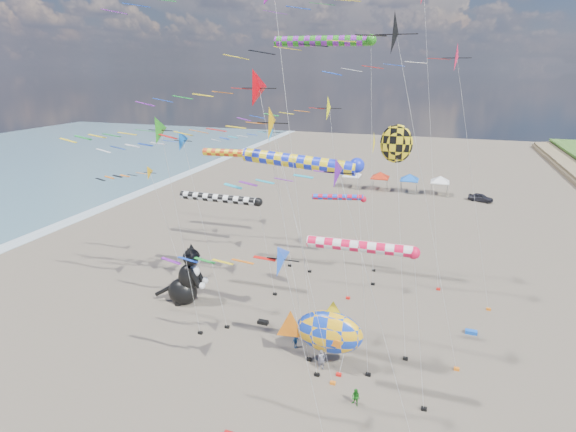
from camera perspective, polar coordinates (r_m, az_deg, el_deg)
The scene contains 27 objects.
delta_kite_0 at distance 39.11m, azimuth 20.18°, elevation 17.98°, with size 14.11×2.38×22.50m.
delta_kite_2 at distance 24.14m, azimuth -3.78°, elevation -5.66°, with size 10.01×1.99×12.02m.
delta_kite_3 at distance 29.87m, azimuth -6.56°, elevation 15.49°, with size 13.26×2.63×20.64m.
delta_kite_4 at distance 44.96m, azimuth -2.41°, elevation 10.15°, with size 10.14×2.08×15.49m.
delta_kite_5 at distance 27.28m, azimuth -3.69°, elevation 11.31°, with size 11.65×2.17×18.58m.
delta_kite_6 at distance 45.48m, azimuth -18.98°, elevation 4.68°, with size 9.60×1.54×11.79m.
delta_kite_7 at distance 38.53m, azimuth 4.17°, elevation 13.15°, with size 10.26×2.37×18.53m.
delta_kite_8 at distance 35.94m, azimuth -16.33°, elevation 8.47°, with size 11.35×1.78×16.11m.
delta_kite_9 at distance 34.72m, azimuth -18.25°, elevation 10.02°, with size 11.40×2.19×17.45m.
delta_kite_10 at distance 29.54m, azimuth 13.88°, elevation 21.05°, with size 15.30×2.71×23.77m.
delta_kite_11 at distance 22.73m, azimuth 5.78°, elevation 4.93°, with size 9.99×1.67×16.50m.
windsock_0 at distance 47.20m, azimuth -5.77°, elevation 7.85°, with size 9.89×0.85×12.48m.
windsock_1 at distance 26.68m, azimuth 9.81°, elevation -4.02°, with size 7.92×0.73×10.89m.
windsock_2 at distance 46.65m, azimuth 6.74°, elevation 2.29°, with size 7.02×0.63×8.12m.
windsock_3 at distance 28.40m, azimuth 2.22°, elevation 6.78°, with size 9.13×0.92×15.32m.
windsock_4 at distance 41.71m, azimuth -8.22°, elevation 2.15°, with size 9.47×0.81×9.47m.
windsock_5 at distance 42.07m, azimuth 5.01°, elevation 21.18°, with size 10.23×0.94×23.20m.
angelfish_kite at distance 31.93m, azimuth 13.21°, elevation 8.71°, with size 3.74×3.02×16.87m.
cat_inflatable at distance 41.78m, azimuth -13.01°, elevation -7.24°, with size 4.17×2.08×5.63m, color black, non-canonical shape.
fish_inflatable at distance 32.90m, azimuth 5.15°, elevation -14.41°, with size 6.50×2.62×5.20m.
person_adult at distance 33.52m, azimuth 4.27°, elevation -17.72°, with size 0.58×0.38×1.59m, color slate.
child_green at distance 31.00m, azimuth 8.60°, elevation -21.82°, with size 0.58×0.45×1.20m, color #177219.
child_blue at distance 35.74m, azimuth 0.97°, elevation -15.64°, with size 0.62×0.26×1.06m, color #1E5491.
kite_bag_1 at distance 38.82m, azimuth -3.19°, elevation -13.32°, with size 0.90×0.44×0.30m, color black.
kite_bag_3 at distance 40.34m, azimuth 22.24°, elevation -13.49°, with size 0.90×0.44×0.30m, color blue.
tent_row at distance 80.07m, azimuth 13.43°, elevation 5.25°, with size 19.20×4.20×3.80m.
parked_car at distance 78.79m, azimuth 23.28°, elevation 2.17°, with size 1.53×3.81×1.30m, color #26262D.
Camera 1 is at (8.01, -17.90, 20.44)m, focal length 28.00 mm.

